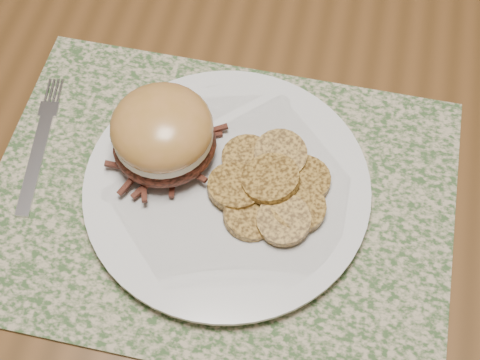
% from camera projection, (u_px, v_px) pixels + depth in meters
% --- Properties ---
extents(ground, '(3.50, 3.50, 0.00)m').
position_uv_depth(ground, '(309.00, 346.00, 1.34)').
color(ground, brown).
rests_on(ground, ground).
extents(dining_table, '(1.50, 0.90, 0.75)m').
position_uv_depth(dining_table, '(362.00, 182.00, 0.75)').
color(dining_table, brown).
rests_on(dining_table, ground).
extents(placemat, '(0.45, 0.33, 0.00)m').
position_uv_depth(placemat, '(220.00, 201.00, 0.65)').
color(placemat, '#344F28').
rests_on(placemat, dining_table).
extents(dinner_plate, '(0.26, 0.26, 0.02)m').
position_uv_depth(dinner_plate, '(227.00, 188.00, 0.65)').
color(dinner_plate, silver).
rests_on(dinner_plate, placemat).
extents(pork_sandwich, '(0.13, 0.13, 0.08)m').
position_uv_depth(pork_sandwich, '(163.00, 134.00, 0.62)').
color(pork_sandwich, black).
rests_on(pork_sandwich, dinner_plate).
extents(roasted_potatoes, '(0.13, 0.14, 0.03)m').
position_uv_depth(roasted_potatoes, '(271.00, 187.00, 0.63)').
color(roasted_potatoes, olive).
rests_on(roasted_potatoes, dinner_plate).
extents(fork, '(0.04, 0.17, 0.00)m').
position_uv_depth(fork, '(40.00, 143.00, 0.68)').
color(fork, silver).
rests_on(fork, placemat).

